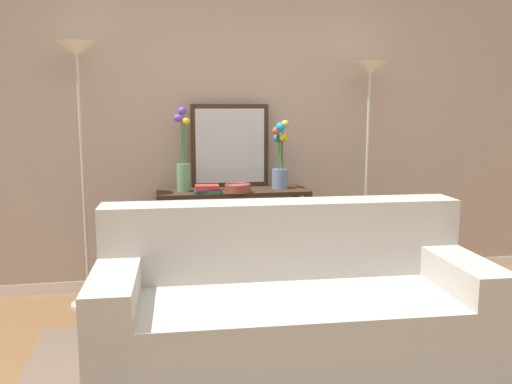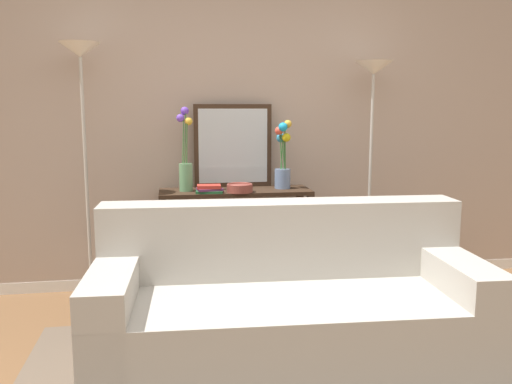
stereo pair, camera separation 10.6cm
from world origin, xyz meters
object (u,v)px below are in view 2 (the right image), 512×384
object	(u,v)px
couch	(288,307)
wall_mirror	(233,146)
floor_lamp_left	(82,102)
book_stack	(209,189)
fruit_bowl	(240,188)
vase_short_flowers	(283,161)
floor_lamp_right	(372,112)
vase_tall_flowers	(186,163)
book_row_under_console	(193,288)
console_table	(235,223)

from	to	relation	value
couch	wall_mirror	bearing A→B (deg)	96.96
floor_lamp_left	book_stack	distance (m)	1.08
fruit_bowl	book_stack	world-z (taller)	fruit_bowl
wall_mirror	couch	bearing A→B (deg)	-83.04
couch	vase_short_flowers	distance (m)	1.38
floor_lamp_right	vase_tall_flowers	size ratio (longest dim) A/B	2.86
wall_mirror	book_stack	distance (m)	0.45
couch	vase_tall_flowers	size ratio (longest dim) A/B	3.53
wall_mirror	book_row_under_console	xyz separation A→B (m)	(-0.34, -0.16, -1.09)
console_table	book_stack	world-z (taller)	book_stack
floor_lamp_left	wall_mirror	bearing A→B (deg)	11.12
console_table	floor_lamp_right	xyz separation A→B (m)	(1.06, -0.06, 0.85)
floor_lamp_left	couch	bearing A→B (deg)	-41.05
vase_short_flowers	book_row_under_console	size ratio (longest dim) A/B	2.02
fruit_bowl	book_stack	xyz separation A→B (m)	(-0.23, 0.01, -0.00)
wall_mirror	vase_tall_flowers	world-z (taller)	wall_mirror
vase_short_flowers	couch	bearing A→B (deg)	-100.31
console_table	vase_short_flowers	size ratio (longest dim) A/B	2.18
console_table	book_row_under_console	bearing A→B (deg)	-180.00
floor_lamp_left	floor_lamp_right	bearing A→B (deg)	0.00
floor_lamp_left	fruit_bowl	bearing A→B (deg)	-3.40
book_stack	book_row_under_console	size ratio (longest dim) A/B	0.80
vase_short_flowers	vase_tall_flowers	bearing A→B (deg)	-179.42
floor_lamp_left	wall_mirror	size ratio (longest dim) A/B	2.92
wall_mirror	vase_short_flowers	distance (m)	0.41
floor_lamp_left	book_row_under_console	distance (m)	1.61
console_table	floor_lamp_right	bearing A→B (deg)	-2.98
couch	fruit_bowl	xyz separation A→B (m)	(-0.14, 1.02, 0.54)
floor_lamp_left	book_stack	bearing A→B (deg)	-3.90
floor_lamp_right	book_stack	xyz separation A→B (m)	(-1.26, -0.06, -0.56)
console_table	book_row_under_console	world-z (taller)	console_table
floor_lamp_left	book_row_under_console	bearing A→B (deg)	4.23
vase_tall_flowers	book_stack	distance (m)	0.27
console_table	wall_mirror	xyz separation A→B (m)	(0.00, 0.16, 0.58)
wall_mirror	floor_lamp_right	bearing A→B (deg)	-11.48
floor_lamp_left	vase_short_flowers	xyz separation A→B (m)	(1.45, 0.07, -0.44)
console_table	fruit_bowl	distance (m)	0.32
couch	floor_lamp_left	distance (m)	2.02
floor_lamp_left	vase_short_flowers	world-z (taller)	floor_lamp_left
console_table	fruit_bowl	size ratio (longest dim) A/B	5.96
console_table	book_row_under_console	distance (m)	0.61
console_table	floor_lamp_left	distance (m)	1.42
vase_short_flowers	fruit_bowl	size ratio (longest dim) A/B	2.74
floor_lamp_right	book_row_under_console	bearing A→B (deg)	177.74
floor_lamp_right	book_row_under_console	distance (m)	1.94
couch	floor_lamp_left	world-z (taller)	floor_lamp_left
console_table	vase_tall_flowers	size ratio (longest dim) A/B	1.83
vase_short_flowers	book_row_under_console	bearing A→B (deg)	-179.09
fruit_bowl	vase_short_flowers	bearing A→B (deg)	20.53
wall_mirror	book_stack	size ratio (longest dim) A/B	3.12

